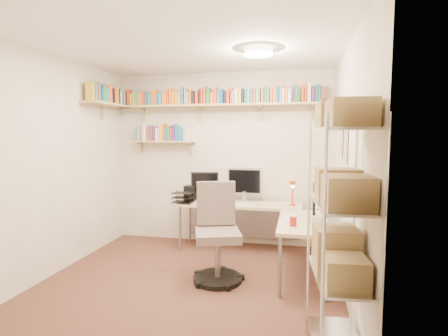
{
  "coord_description": "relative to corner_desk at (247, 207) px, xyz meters",
  "views": [
    {
      "loc": [
        1.13,
        -3.53,
        1.59
      ],
      "look_at": [
        0.26,
        0.55,
        1.2
      ],
      "focal_mm": 28.0,
      "sensor_mm": 36.0,
      "label": 1
    }
  ],
  "objects": [
    {
      "name": "ground",
      "position": [
        -0.47,
        -0.97,
        -0.65
      ],
      "size": [
        3.2,
        3.2,
        0.0
      ],
      "primitive_type": "plane",
      "color": "#44281D",
      "rests_on": "ground"
    },
    {
      "name": "wall_shelves",
      "position": [
        -0.9,
        0.33,
        1.38
      ],
      "size": [
        3.12,
        1.09,
        0.8
      ],
      "color": "tan",
      "rests_on": "ground"
    },
    {
      "name": "office_chair",
      "position": [
        -0.2,
        -0.83,
        -0.2
      ],
      "size": [
        0.6,
        0.61,
        1.07
      ],
      "rotation": [
        0.0,
        0.0,
        0.31
      ],
      "color": "black",
      "rests_on": "ground"
    },
    {
      "name": "room_shell",
      "position": [
        -0.47,
        -0.96,
        0.9
      ],
      "size": [
        3.24,
        3.04,
        2.52
      ],
      "color": "beige",
      "rests_on": "ground"
    },
    {
      "name": "wire_rack",
      "position": [
        0.95,
        -2.05,
        0.5
      ],
      "size": [
        0.43,
        0.77,
        1.83
      ],
      "rotation": [
        0.0,
        0.0,
        0.09
      ],
      "color": "silver",
      "rests_on": "ground"
    },
    {
      "name": "corner_desk",
      "position": [
        0.0,
        0.0,
        0.0
      ],
      "size": [
        2.02,
        1.67,
        1.14
      ],
      "color": "beige",
      "rests_on": "ground"
    }
  ]
}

